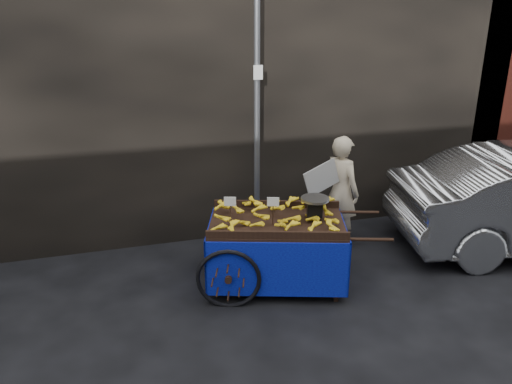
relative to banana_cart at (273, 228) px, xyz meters
name	(u,v)px	position (x,y,z in m)	size (l,w,h in m)	color
ground	(263,290)	(-0.15, -0.13, -0.73)	(80.00, 80.00, 0.00)	black
building_wall	(239,55)	(0.24, 2.47, 1.77)	(13.50, 2.00, 5.00)	black
street_pole	(257,103)	(0.15, 1.17, 1.28)	(0.12, 0.10, 4.00)	slate
banana_cart	(273,228)	(0.00, 0.00, 0.00)	(2.37, 1.58, 1.18)	black
vendor	(341,191)	(1.25, 0.79, 0.06)	(0.94, 0.68, 1.58)	#C7B493
plastic_bag	(325,244)	(0.94, 0.55, -0.59)	(0.30, 0.24, 0.27)	#1753AF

